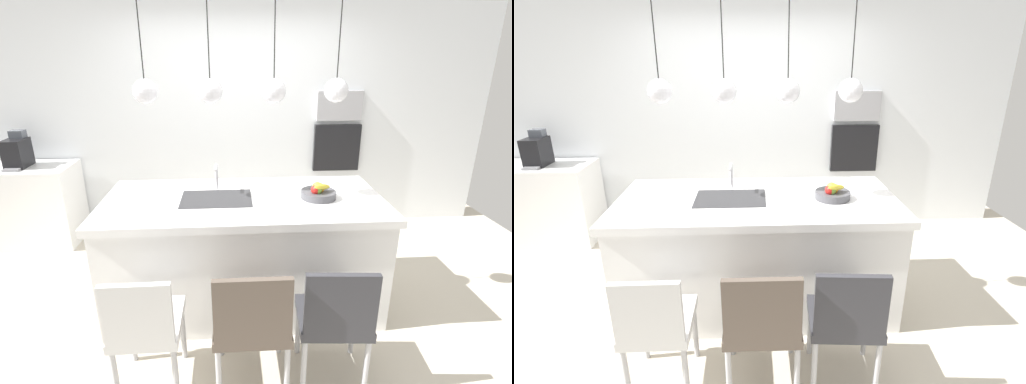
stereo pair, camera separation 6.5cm
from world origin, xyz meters
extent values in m
plane|color=beige|center=(0.00, 0.00, 0.00)|extent=(6.60, 6.60, 0.00)
cube|color=white|center=(0.00, 1.65, 1.30)|extent=(6.00, 0.10, 2.60)
cube|color=white|center=(0.00, 0.00, 0.45)|extent=(2.17, 0.98, 0.89)
cube|color=white|center=(0.00, 0.00, 0.92)|extent=(2.23, 1.04, 0.06)
cube|color=#2D2D30|center=(-0.22, 0.00, 0.95)|extent=(0.56, 0.40, 0.02)
cylinder|color=silver|center=(-0.22, 0.24, 1.06)|extent=(0.02, 0.02, 0.22)
cylinder|color=silver|center=(-0.22, 0.16, 1.16)|extent=(0.02, 0.16, 0.02)
cylinder|color=#4C4C51|center=(0.60, -0.04, 0.98)|extent=(0.28, 0.28, 0.06)
sphere|color=olive|center=(0.59, -0.02, 1.04)|extent=(0.08, 0.08, 0.08)
sphere|color=red|center=(0.56, -0.08, 1.04)|extent=(0.07, 0.07, 0.07)
sphere|color=olive|center=(0.57, -0.08, 1.04)|extent=(0.08, 0.08, 0.08)
sphere|color=orange|center=(0.60, -0.05, 1.04)|extent=(0.08, 0.08, 0.08)
ellipsoid|color=yellow|center=(0.61, -0.08, 1.06)|extent=(0.18, 0.14, 0.08)
cube|color=white|center=(-2.40, 1.28, 0.45)|extent=(1.10, 0.60, 0.89)
cube|color=black|center=(-2.38, 1.28, 1.04)|extent=(0.20, 0.28, 0.30)
cube|color=gray|center=(-2.38, 1.11, 0.91)|extent=(0.16, 0.08, 0.02)
cube|color=#4C515B|center=(-2.38, 1.36, 1.23)|extent=(0.14, 0.11, 0.08)
cube|color=#9E9EA3|center=(1.19, 1.58, 1.48)|extent=(0.54, 0.08, 0.34)
cube|color=black|center=(1.19, 1.58, 0.98)|extent=(0.56, 0.08, 0.56)
cube|color=silver|center=(-0.63, -0.85, 0.47)|extent=(0.41, 0.46, 0.06)
cube|color=silver|center=(-0.63, -1.06, 0.69)|extent=(0.39, 0.04, 0.38)
cylinder|color=#B2B2B7|center=(-0.45, -0.65, 0.22)|extent=(0.04, 0.04, 0.44)
cylinder|color=#B2B2B7|center=(-0.80, -0.65, 0.22)|extent=(0.04, 0.04, 0.44)
cylinder|color=#B2B2B7|center=(-0.45, -1.05, 0.22)|extent=(0.04, 0.04, 0.44)
cylinder|color=#B2B2B7|center=(-0.80, -1.05, 0.22)|extent=(0.04, 0.04, 0.44)
cube|color=brown|center=(0.01, -0.85, 0.45)|extent=(0.48, 0.47, 0.06)
cube|color=brown|center=(0.01, -1.06, 0.69)|extent=(0.45, 0.04, 0.41)
cylinder|color=#B2B2B7|center=(0.22, -0.65, 0.21)|extent=(0.04, 0.04, 0.42)
cylinder|color=#B2B2B7|center=(-0.19, -0.64, 0.21)|extent=(0.04, 0.04, 0.42)
cylinder|color=#B2B2B7|center=(0.22, -1.05, 0.21)|extent=(0.04, 0.04, 0.42)
cylinder|color=#B2B2B7|center=(-0.20, -1.05, 0.21)|extent=(0.04, 0.04, 0.42)
cube|color=#333338|center=(0.53, -0.85, 0.45)|extent=(0.48, 0.44, 0.06)
cube|color=#333338|center=(0.52, -1.03, 0.68)|extent=(0.43, 0.07, 0.40)
cylinder|color=#B2B2B7|center=(0.74, -0.69, 0.21)|extent=(0.04, 0.04, 0.42)
cylinder|color=#B2B2B7|center=(0.35, -0.66, 0.21)|extent=(0.04, 0.04, 0.42)
cylinder|color=#B2B2B7|center=(0.71, -1.04, 0.21)|extent=(0.04, 0.04, 0.42)
cylinder|color=#B2B2B7|center=(0.33, -1.01, 0.21)|extent=(0.04, 0.04, 0.42)
sphere|color=silver|center=(-0.69, 0.00, 1.79)|extent=(0.18, 0.18, 0.18)
cylinder|color=black|center=(-0.69, 0.00, 2.17)|extent=(0.01, 0.01, 0.60)
sphere|color=silver|center=(-0.23, 0.00, 1.79)|extent=(0.18, 0.18, 0.18)
cylinder|color=black|center=(-0.23, 0.00, 2.17)|extent=(0.01, 0.01, 0.60)
sphere|color=silver|center=(0.23, 0.00, 1.79)|extent=(0.18, 0.18, 0.18)
cylinder|color=black|center=(0.23, 0.00, 2.17)|extent=(0.01, 0.01, 0.60)
sphere|color=silver|center=(0.69, 0.00, 1.79)|extent=(0.18, 0.18, 0.18)
cylinder|color=black|center=(0.69, 0.00, 2.17)|extent=(0.01, 0.01, 0.60)
camera|label=1|loc=(-0.09, -2.79, 2.03)|focal=26.22mm
camera|label=2|loc=(-0.03, -2.79, 2.03)|focal=26.22mm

